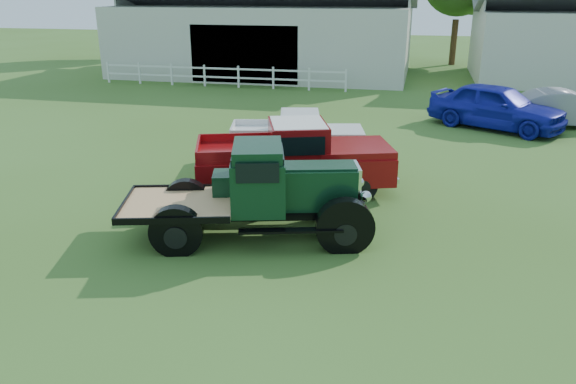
% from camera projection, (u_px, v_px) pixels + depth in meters
% --- Properties ---
extents(ground, '(120.00, 120.00, 0.00)m').
position_uv_depth(ground, '(265.00, 258.00, 11.57)').
color(ground, '#3A5D1E').
extents(shed_left, '(18.80, 10.20, 5.60)m').
position_uv_depth(shed_left, '(266.00, 28.00, 35.89)').
color(shed_left, beige).
rests_on(shed_left, ground).
extents(fence_rail, '(14.20, 0.16, 1.20)m').
position_uv_depth(fence_rail, '(221.00, 76.00, 31.37)').
color(fence_rail, white).
rests_on(fence_rail, ground).
extents(vintage_flatbed, '(5.74, 3.49, 2.12)m').
position_uv_depth(vintage_flatbed, '(254.00, 192.00, 12.26)').
color(vintage_flatbed, black).
rests_on(vintage_flatbed, ground).
extents(red_pickup, '(5.75, 3.69, 1.96)m').
position_uv_depth(red_pickup, '(294.00, 157.00, 15.03)').
color(red_pickup, maroon).
rests_on(red_pickup, ground).
extents(white_pickup, '(4.58, 2.59, 1.59)m').
position_uv_depth(white_pickup, '(297.00, 138.00, 17.73)').
color(white_pickup, silver).
rests_on(white_pickup, ground).
extents(misc_car_blue, '(5.55, 4.36, 1.77)m').
position_uv_depth(misc_car_blue, '(497.00, 106.00, 21.96)').
color(misc_car_blue, '#161B9F').
rests_on(misc_car_blue, ground).
extents(misc_car_grey, '(4.50, 1.84, 1.45)m').
position_uv_depth(misc_car_grey, '(566.00, 109.00, 22.34)').
color(misc_car_grey, gray).
rests_on(misc_car_grey, ground).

